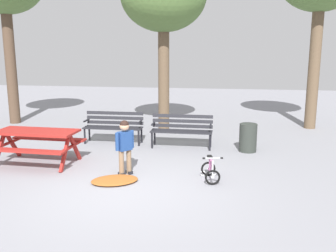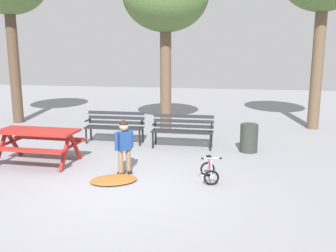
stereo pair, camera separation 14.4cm
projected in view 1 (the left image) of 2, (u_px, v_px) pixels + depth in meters
ground at (123, 190)px, 6.94m from camera, size 36.00×36.00×0.00m
picnic_table at (37, 138)px, 8.38m from camera, size 1.84×1.39×0.79m
park_bench_far_left at (114, 125)px, 10.28m from camera, size 1.61×0.48×0.85m
park_bench_left at (182, 128)px, 9.83m from camera, size 1.60×0.46×0.85m
child_standing at (125, 143)px, 7.63m from camera, size 0.31×0.35×1.14m
kids_bicycle at (210, 170)px, 7.40m from camera, size 0.46×0.61×0.54m
leaf_pile at (115, 180)px, 7.33m from camera, size 1.10×0.96×0.07m
trash_bin at (248, 138)px, 9.45m from camera, size 0.44×0.44×0.71m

